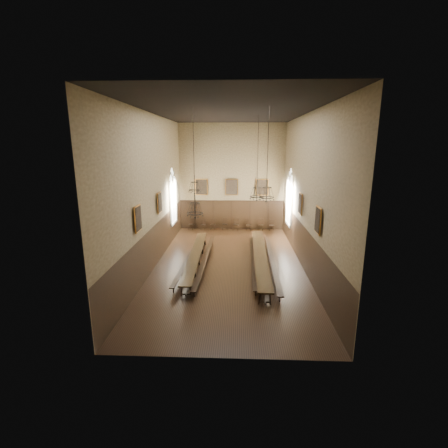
# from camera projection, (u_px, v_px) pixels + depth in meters

# --- Properties ---
(floor) EXTENTS (9.00, 18.00, 0.02)m
(floor) POSITION_uv_depth(u_px,v_px,m) (229.00, 265.00, 20.00)
(floor) COLOR black
(floor) RESTS_ON ground
(ceiling) EXTENTS (9.00, 18.00, 0.02)m
(ceiling) POSITION_uv_depth(u_px,v_px,m) (229.00, 111.00, 17.86)
(ceiling) COLOR black
(ceiling) RESTS_ON ground
(wall_back) EXTENTS (9.00, 0.02, 9.00)m
(wall_back) POSITION_uv_depth(u_px,v_px,m) (232.00, 178.00, 27.68)
(wall_back) COLOR #8F7E58
(wall_back) RESTS_ON ground
(wall_front) EXTENTS (9.00, 0.02, 9.00)m
(wall_front) POSITION_uv_depth(u_px,v_px,m) (221.00, 234.00, 10.19)
(wall_front) COLOR #8F7E58
(wall_front) RESTS_ON ground
(wall_left) EXTENTS (0.02, 18.00, 9.00)m
(wall_left) POSITION_uv_depth(u_px,v_px,m) (153.00, 192.00, 19.11)
(wall_left) COLOR #8F7E58
(wall_left) RESTS_ON ground
(wall_right) EXTENTS (0.02, 18.00, 9.00)m
(wall_right) POSITION_uv_depth(u_px,v_px,m) (307.00, 193.00, 18.75)
(wall_right) COLOR #8F7E58
(wall_right) RESTS_ON ground
(wainscot_panelling) EXTENTS (9.00, 18.00, 2.50)m
(wainscot_panelling) POSITION_uv_depth(u_px,v_px,m) (229.00, 246.00, 19.71)
(wainscot_panelling) COLOR black
(wainscot_panelling) RESTS_ON floor
(table_left) EXTENTS (0.82, 9.42, 0.73)m
(table_left) POSITION_uv_depth(u_px,v_px,m) (196.00, 259.00, 19.91)
(table_left) COLOR black
(table_left) RESTS_ON floor
(table_right) EXTENTS (0.97, 10.70, 0.83)m
(table_right) POSITION_uv_depth(u_px,v_px,m) (260.00, 260.00, 19.62)
(table_right) COLOR black
(table_right) RESTS_ON floor
(bench_left_outer) EXTENTS (0.65, 9.13, 0.41)m
(bench_left_outer) POSITION_uv_depth(u_px,v_px,m) (189.00, 259.00, 20.29)
(bench_left_outer) COLOR black
(bench_left_outer) RESTS_ON floor
(bench_left_inner) EXTENTS (0.51, 9.67, 0.43)m
(bench_left_inner) POSITION_uv_depth(u_px,v_px,m) (205.00, 260.00, 20.07)
(bench_left_inner) COLOR black
(bench_left_inner) RESTS_ON floor
(bench_right_inner) EXTENTS (0.42, 9.10, 0.41)m
(bench_right_inner) POSITION_uv_depth(u_px,v_px,m) (253.00, 261.00, 19.94)
(bench_right_inner) COLOR black
(bench_right_inner) RESTS_ON floor
(bench_right_outer) EXTENTS (0.52, 10.22, 0.46)m
(bench_right_outer) POSITION_uv_depth(u_px,v_px,m) (272.00, 261.00, 19.81)
(bench_right_outer) COLOR black
(bench_right_outer) RESTS_ON floor
(chair_0) EXTENTS (0.55, 0.55, 0.98)m
(chair_0) POSITION_uv_depth(u_px,v_px,m) (192.00, 226.00, 28.32)
(chair_0) COLOR black
(chair_0) RESTS_ON floor
(chair_1) EXTENTS (0.47, 0.47, 0.88)m
(chair_1) POSITION_uv_depth(u_px,v_px,m) (203.00, 227.00, 28.36)
(chair_1) COLOR black
(chair_1) RESTS_ON floor
(chair_2) EXTENTS (0.46, 0.46, 0.94)m
(chair_2) POSITION_uv_depth(u_px,v_px,m) (213.00, 226.00, 28.32)
(chair_2) COLOR black
(chair_2) RESTS_ON floor
(chair_3) EXTENTS (0.48, 0.48, 1.01)m
(chair_3) POSITION_uv_depth(u_px,v_px,m) (225.00, 226.00, 28.28)
(chair_3) COLOR black
(chair_3) RESTS_ON floor
(chair_4) EXTENTS (0.56, 0.56, 1.03)m
(chair_4) POSITION_uv_depth(u_px,v_px,m) (236.00, 227.00, 28.14)
(chair_4) COLOR black
(chair_4) RESTS_ON floor
(chair_5) EXTENTS (0.42, 0.42, 0.95)m
(chair_5) POSITION_uv_depth(u_px,v_px,m) (249.00, 227.00, 28.21)
(chair_5) COLOR black
(chair_5) RESTS_ON floor
(chair_6) EXTENTS (0.50, 0.50, 0.98)m
(chair_6) POSITION_uv_depth(u_px,v_px,m) (260.00, 227.00, 28.13)
(chair_6) COLOR black
(chair_6) RESTS_ON floor
(chair_7) EXTENTS (0.43, 0.43, 0.95)m
(chair_7) POSITION_uv_depth(u_px,v_px,m) (272.00, 227.00, 28.07)
(chair_7) COLOR black
(chair_7) RESTS_ON floor
(chandelier_back_left) EXTENTS (0.79, 0.79, 4.82)m
(chandelier_back_left) POSITION_uv_depth(u_px,v_px,m) (194.00, 185.00, 21.28)
(chandelier_back_left) COLOR black
(chandelier_back_left) RESTS_ON ceiling
(chandelier_back_right) EXTENTS (0.91, 0.91, 5.21)m
(chandelier_back_right) POSITION_uv_depth(u_px,v_px,m) (257.00, 192.00, 20.95)
(chandelier_back_right) COLOR black
(chandelier_back_right) RESTS_ON ceiling
(chandelier_front_left) EXTENTS (0.82, 0.82, 5.36)m
(chandelier_front_left) POSITION_uv_depth(u_px,v_px,m) (195.00, 206.00, 16.58)
(chandelier_front_left) COLOR black
(chandelier_front_left) RESTS_ON ceiling
(chandelier_front_right) EXTENTS (0.76, 0.76, 4.47)m
(chandelier_front_right) POSITION_uv_depth(u_px,v_px,m) (267.00, 191.00, 16.09)
(chandelier_front_right) COLOR black
(chandelier_front_right) RESTS_ON ceiling
(portrait_back_0) EXTENTS (1.10, 0.12, 1.40)m
(portrait_back_0) POSITION_uv_depth(u_px,v_px,m) (201.00, 187.00, 27.85)
(portrait_back_0) COLOR #BE7C2D
(portrait_back_0) RESTS_ON wall_back
(portrait_back_1) EXTENTS (1.10, 0.12, 1.40)m
(portrait_back_1) POSITION_uv_depth(u_px,v_px,m) (232.00, 187.00, 27.74)
(portrait_back_1) COLOR #BE7C2D
(portrait_back_1) RESTS_ON wall_back
(portrait_back_2) EXTENTS (1.10, 0.12, 1.40)m
(portrait_back_2) POSITION_uv_depth(u_px,v_px,m) (262.00, 187.00, 27.64)
(portrait_back_2) COLOR #BE7C2D
(portrait_back_2) RESTS_ON wall_back
(portrait_left_0) EXTENTS (0.12, 1.00, 1.30)m
(portrait_left_0) POSITION_uv_depth(u_px,v_px,m) (159.00, 203.00, 20.27)
(portrait_left_0) COLOR #BE7C2D
(portrait_left_0) RESTS_ON wall_left
(portrait_left_1) EXTENTS (0.12, 1.00, 1.30)m
(portrait_left_1) POSITION_uv_depth(u_px,v_px,m) (138.00, 219.00, 15.90)
(portrait_left_1) COLOR #BE7C2D
(portrait_left_1) RESTS_ON wall_left
(portrait_right_0) EXTENTS (0.12, 1.00, 1.30)m
(portrait_right_0) POSITION_uv_depth(u_px,v_px,m) (300.00, 204.00, 19.92)
(portrait_right_0) COLOR #BE7C2D
(portrait_right_0) RESTS_ON wall_right
(portrait_right_1) EXTENTS (0.12, 1.00, 1.30)m
(portrait_right_1) POSITION_uv_depth(u_px,v_px,m) (318.00, 220.00, 15.55)
(portrait_right_1) COLOR #BE7C2D
(portrait_right_1) RESTS_ON wall_right
(window_right) EXTENTS (0.20, 2.20, 4.60)m
(window_right) POSITION_uv_depth(u_px,v_px,m) (290.00, 197.00, 24.36)
(window_right) COLOR white
(window_right) RESTS_ON wall_right
(window_left) EXTENTS (0.20, 2.20, 4.60)m
(window_left) POSITION_uv_depth(u_px,v_px,m) (173.00, 196.00, 24.71)
(window_left) COLOR white
(window_left) RESTS_ON wall_left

